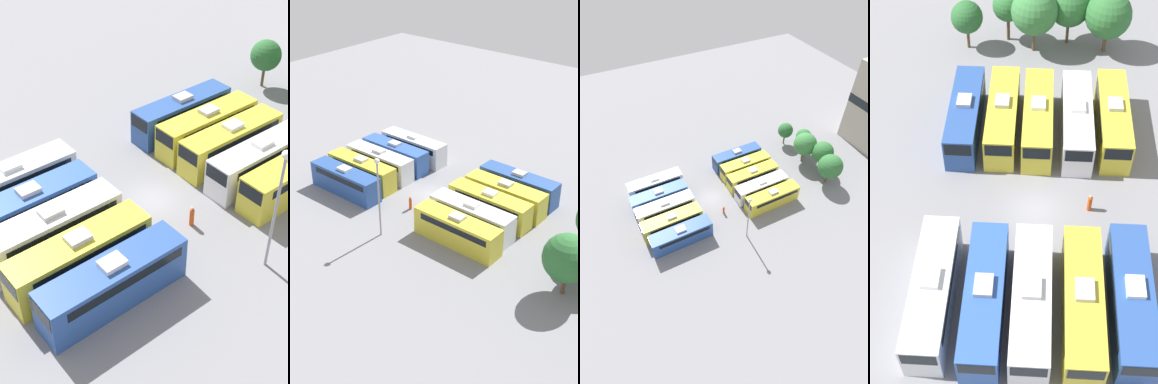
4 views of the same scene
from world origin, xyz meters
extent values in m
plane|color=gray|center=(0.00, 0.00, 0.00)|extent=(125.45, 125.45, 0.00)
cube|color=silver|center=(-6.55, -8.62, 1.64)|extent=(2.50, 10.20, 3.28)
cube|color=black|center=(-6.55, -8.36, 2.56)|extent=(2.54, 8.67, 0.72)
cube|color=black|center=(-6.55, -13.71, 2.55)|extent=(2.20, 0.08, 1.15)
cube|color=white|center=(-6.55, -8.62, 3.45)|extent=(1.20, 1.60, 0.35)
cube|color=#2D56A8|center=(-3.10, -8.99, 1.64)|extent=(2.50, 10.20, 3.28)
cube|color=black|center=(-3.10, -8.74, 2.56)|extent=(2.54, 8.67, 0.72)
cube|color=black|center=(-3.10, -14.08, 2.55)|extent=(2.20, 0.08, 1.15)
cube|color=#B2B2B7|center=(-3.10, -8.99, 3.45)|extent=(1.20, 1.60, 0.35)
cube|color=silver|center=(-0.04, -8.97, 1.64)|extent=(2.50, 10.20, 3.28)
cube|color=black|center=(-0.04, -8.72, 2.56)|extent=(2.54, 8.67, 0.72)
cube|color=black|center=(-0.04, -14.07, 2.55)|extent=(2.20, 0.08, 1.15)
cube|color=#B2B2B7|center=(-0.04, -8.97, 3.45)|extent=(1.20, 1.60, 0.35)
cube|color=gold|center=(3.28, -8.96, 1.64)|extent=(2.50, 10.20, 3.28)
cube|color=black|center=(3.28, -8.71, 2.56)|extent=(2.54, 8.67, 0.72)
cube|color=black|center=(3.28, -14.05, 2.55)|extent=(2.20, 0.08, 1.15)
cube|color=#B2B2B7|center=(3.28, -8.96, 3.45)|extent=(1.20, 1.60, 0.35)
cube|color=#284C93|center=(6.47, -8.58, 1.64)|extent=(2.50, 10.20, 3.28)
cube|color=black|center=(6.47, -8.33, 2.56)|extent=(2.54, 8.67, 0.72)
cube|color=black|center=(6.47, -13.67, 2.55)|extent=(2.20, 0.08, 1.15)
cube|color=white|center=(6.47, -8.58, 3.45)|extent=(1.20, 1.60, 0.35)
cube|color=#284C93|center=(-6.42, 8.86, 1.64)|extent=(2.50, 10.20, 3.28)
cube|color=black|center=(-6.42, 9.12, 2.56)|extent=(2.54, 8.67, 0.72)
cube|color=black|center=(-6.42, 3.77, 2.55)|extent=(2.20, 0.08, 1.15)
cube|color=#B2B2B7|center=(-6.42, 8.86, 3.45)|extent=(1.20, 1.60, 0.35)
cube|color=gold|center=(-3.17, 8.99, 1.64)|extent=(2.50, 10.20, 3.28)
cube|color=black|center=(-3.17, 9.24, 2.56)|extent=(2.54, 8.67, 0.72)
cube|color=black|center=(-3.17, 3.90, 2.55)|extent=(2.20, 0.08, 1.15)
cube|color=#B2B2B7|center=(-3.17, 8.99, 3.45)|extent=(1.20, 1.60, 0.35)
cube|color=gold|center=(-0.09, 8.83, 1.64)|extent=(2.50, 10.20, 3.28)
cube|color=black|center=(-0.09, 9.09, 2.56)|extent=(2.54, 8.67, 0.72)
cube|color=black|center=(-0.09, 3.74, 2.55)|extent=(2.20, 0.08, 1.15)
cube|color=white|center=(-0.09, 8.83, 3.45)|extent=(1.20, 1.60, 0.35)
cube|color=silver|center=(3.27, 8.72, 1.64)|extent=(2.50, 10.20, 3.28)
cube|color=black|center=(3.27, 8.98, 2.56)|extent=(2.54, 8.67, 0.72)
cube|color=black|center=(3.27, 3.63, 2.55)|extent=(2.20, 0.08, 1.15)
cube|color=white|center=(3.27, 8.72, 3.45)|extent=(1.20, 1.60, 0.35)
cube|color=gold|center=(6.42, 9.10, 1.64)|extent=(2.50, 10.20, 3.28)
cube|color=black|center=(6.42, 9.35, 2.56)|extent=(2.54, 8.67, 0.72)
cube|color=black|center=(6.42, 4.01, 2.55)|extent=(2.20, 0.08, 1.15)
cube|color=#B2B2B7|center=(6.42, 9.10, 3.45)|extent=(1.20, 1.60, 0.35)
cylinder|color=#CC4C19|center=(4.19, 0.32, 0.72)|extent=(0.36, 0.36, 1.45)
sphere|color=tan|center=(4.19, 0.32, 1.57)|extent=(0.24, 0.24, 0.24)
cylinder|color=gray|center=(10.43, 1.48, 4.49)|extent=(0.20, 0.20, 8.99)
sphere|color=#EAE5C6|center=(10.43, 1.48, 9.17)|extent=(0.60, 0.60, 0.60)
cylinder|color=brown|center=(6.47, 21.86, 1.24)|extent=(0.40, 0.40, 2.48)
sphere|color=#2D6B33|center=(6.47, 21.86, 4.13)|extent=(4.70, 4.70, 4.70)
camera|label=1|loc=(25.39, -21.37, 26.87)|focal=50.00mm
camera|label=2|loc=(44.94, 37.77, 33.61)|focal=50.00mm
camera|label=3|loc=(34.58, -15.38, 42.19)|focal=28.00mm
camera|label=4|loc=(-0.21, -26.32, 32.79)|focal=50.00mm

